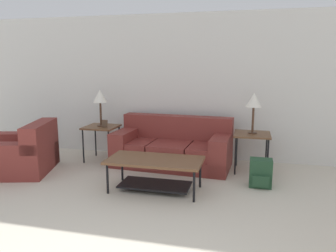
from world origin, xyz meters
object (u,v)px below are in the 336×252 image
armchair (21,155)px  table_lamp_left (100,97)px  side_table_right (252,137)px  table_lamp_right (254,101)px  backpack (261,173)px  side_table_left (101,129)px  coffee_table (155,167)px  couch (173,148)px

armchair → table_lamp_left: size_ratio=1.99×
side_table_right → table_lamp_right: table_lamp_right is taller
backpack → armchair: bearing=-176.4°
side_table_left → table_lamp_right: size_ratio=0.97×
table_lamp_left → table_lamp_right: (2.61, 0.00, 0.00)m
armchair → backpack: (3.73, 0.24, -0.09)m
table_lamp_right → backpack: (0.13, -0.68, -0.94)m
side_table_left → side_table_right: bearing=0.0°
coffee_table → table_lamp_right: size_ratio=2.00×
table_lamp_left → backpack: bearing=-13.8°
couch → backpack: couch is taller
coffee_table → backpack: coffee_table is taller
coffee_table → side_table_left: bearing=138.8°
side_table_left → couch: bearing=0.5°
side_table_left → table_lamp_left: 0.57m
side_table_right → table_lamp_right: 0.57m
armchair → table_lamp_right: 3.81m
couch → side_table_left: size_ratio=3.19×
coffee_table → table_lamp_right: (1.28, 1.17, 0.81)m
coffee_table → table_lamp_left: bearing=138.8°
side_table_right → backpack: 0.78m
side_table_right → armchair: bearing=-165.8°
couch → coffee_table: bearing=-88.8°
side_table_right → backpack: bearing=-79.1°
backpack → coffee_table: bearing=-160.7°
couch → table_lamp_right: (1.30, -0.01, 0.84)m
side_table_left → backpack: size_ratio=1.56×
couch → coffee_table: size_ratio=1.55×
couch → coffee_table: (0.03, -1.18, 0.04)m
coffee_table → side_table_right: side_table_right is taller
table_lamp_right → coffee_table: bearing=-137.6°
armchair → side_table_right: bearing=14.2°
armchair → table_lamp_right: (3.60, 0.91, 0.86)m
coffee_table → couch: bearing=91.2°
side_table_left → table_lamp_left: (-0.00, 0.00, 0.57)m
couch → armchair: (-2.30, -0.92, -0.01)m
armchair → side_table_left: bearing=42.7°
coffee_table → backpack: 1.50m
couch → armchair: size_ratio=1.56×
armchair → table_lamp_left: bearing=42.7°
armchair → backpack: bearing=3.6°
armchair → coffee_table: size_ratio=1.00×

